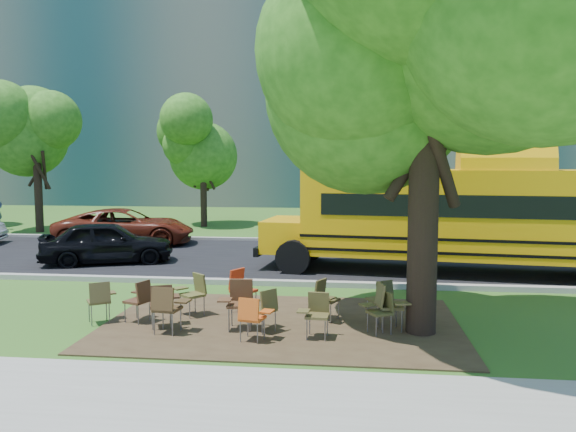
# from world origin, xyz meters

# --- Properties ---
(ground) EXTENTS (160.00, 160.00, 0.00)m
(ground) POSITION_xyz_m (0.00, 0.00, 0.00)
(ground) COLOR #30591B
(ground) RESTS_ON ground
(sidewalk) EXTENTS (60.00, 4.00, 0.04)m
(sidewalk) POSITION_xyz_m (0.00, -5.00, 0.02)
(sidewalk) COLOR gray
(sidewalk) RESTS_ON ground
(dirt_patch) EXTENTS (7.00, 4.50, 0.03)m
(dirt_patch) POSITION_xyz_m (1.00, -0.50, 0.01)
(dirt_patch) COLOR #382819
(dirt_patch) RESTS_ON ground
(asphalt_road) EXTENTS (80.00, 8.00, 0.04)m
(asphalt_road) POSITION_xyz_m (0.00, 7.00, 0.02)
(asphalt_road) COLOR black
(asphalt_road) RESTS_ON ground
(kerb_near) EXTENTS (80.00, 0.25, 0.14)m
(kerb_near) POSITION_xyz_m (0.00, 3.00, 0.07)
(kerb_near) COLOR gray
(kerb_near) RESTS_ON ground
(kerb_far) EXTENTS (80.00, 0.25, 0.14)m
(kerb_far) POSITION_xyz_m (0.00, 11.10, 0.07)
(kerb_far) COLOR gray
(kerb_far) RESTS_ON ground
(building_main) EXTENTS (38.00, 16.00, 22.00)m
(building_main) POSITION_xyz_m (-8.00, 36.00, 11.00)
(building_main) COLOR #5E5F5A
(building_main) RESTS_ON ground
(bg_tree_0) EXTENTS (5.20, 5.20, 7.18)m
(bg_tree_0) POSITION_xyz_m (-12.00, 13.00, 4.57)
(bg_tree_0) COLOR black
(bg_tree_0) RESTS_ON ground
(bg_tree_2) EXTENTS (4.80, 4.80, 6.62)m
(bg_tree_2) POSITION_xyz_m (-5.00, 16.00, 4.21)
(bg_tree_2) COLOR black
(bg_tree_2) RESTS_ON ground
(bg_tree_3) EXTENTS (5.60, 5.60, 7.84)m
(bg_tree_3) POSITION_xyz_m (8.00, 14.00, 5.03)
(bg_tree_3) COLOR black
(bg_tree_3) RESTS_ON ground
(main_tree) EXTENTS (7.20, 7.20, 9.19)m
(main_tree) POSITION_xyz_m (3.68, -0.81, 5.58)
(main_tree) COLOR black
(main_tree) RESTS_ON ground
(school_bus) EXTENTS (12.55, 4.13, 3.01)m
(school_bus) POSITION_xyz_m (6.43, 4.99, 1.74)
(school_bus) COLOR #E7A307
(school_bus) RESTS_ON ground
(chair_0) EXTENTS (0.57, 0.72, 0.87)m
(chair_0) POSITION_xyz_m (-2.61, -0.87, 0.54)
(chair_0) COLOR brown
(chair_0) RESTS_ON ground
(chair_1) EXTENTS (0.66, 0.55, 0.94)m
(chair_1) POSITION_xyz_m (-1.03, -1.45, 0.58)
(chair_1) COLOR #412E17
(chair_1) RESTS_ON ground
(chair_2) EXTENTS (0.61, 0.69, 0.89)m
(chair_2) POSITION_xyz_m (-1.25, -1.08, 0.55)
(chair_2) COLOR #432717
(chair_2) RESTS_ON ground
(chair_3) EXTENTS (0.64, 0.61, 0.97)m
(chair_3) POSITION_xyz_m (0.22, -0.94, 0.60)
(chair_3) COLOR #51311D
(chair_3) RESTS_ON ground
(chair_4) EXTENTS (0.63, 0.49, 0.84)m
(chair_4) POSITION_xyz_m (0.63, -1.72, 0.52)
(chair_4) COLOR #C34E14
(chair_4) RESTS_ON ground
(chair_5) EXTENTS (0.58, 0.50, 0.85)m
(chair_5) POSITION_xyz_m (1.74, -1.33, 0.52)
(chair_5) COLOR #4E4622
(chair_5) RESTS_ON ground
(chair_6) EXTENTS (0.66, 0.55, 0.82)m
(chair_6) POSITION_xyz_m (2.93, -0.93, 0.50)
(chair_6) COLOR #45421E
(chair_6) RESTS_ON ground
(chair_7) EXTENTS (0.66, 0.63, 0.94)m
(chair_7) POSITION_xyz_m (3.06, -0.78, 0.58)
(chair_7) COLOR brown
(chair_7) RESTS_ON ground
(chair_8) EXTENTS (0.54, 0.69, 0.87)m
(chair_8) POSITION_xyz_m (-1.84, -0.73, 0.54)
(chair_8) COLOR #472919
(chair_8) RESTS_ON ground
(chair_9) EXTENTS (0.77, 0.61, 0.90)m
(chair_9) POSITION_xyz_m (-0.91, -0.11, 0.56)
(chair_9) COLOR brown
(chair_9) RESTS_ON ground
(chair_10) EXTENTS (0.62, 0.79, 0.95)m
(chair_10) POSITION_xyz_m (0.03, 0.21, 0.59)
(chair_10) COLOR #AB2E12
(chair_10) RESTS_ON ground
(chair_11) EXTENTS (0.58, 0.73, 0.86)m
(chair_11) POSITION_xyz_m (0.77, -1.11, 0.53)
(chair_11) COLOR #48441F
(chair_11) RESTS_ON ground
(chair_12) EXTENTS (0.55, 0.70, 0.84)m
(chair_12) POSITION_xyz_m (1.84, -0.17, 0.52)
(chair_12) COLOR #423A1C
(chair_12) RESTS_ON ground
(chair_13) EXTENTS (0.57, 0.72, 0.86)m
(chair_13) POSITION_xyz_m (2.99, -0.05, 0.53)
(chair_13) COLOR #45431E
(chair_13) RESTS_ON ground
(black_car) EXTENTS (4.36, 2.92, 1.38)m
(black_car) POSITION_xyz_m (-5.32, 5.49, 0.69)
(black_car) COLOR black
(black_car) RESTS_ON ground
(bg_car_red) EXTENTS (5.60, 3.47, 1.45)m
(bg_car_red) POSITION_xyz_m (-6.33, 9.33, 0.72)
(bg_car_red) COLOR #551B0E
(bg_car_red) RESTS_ON ground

